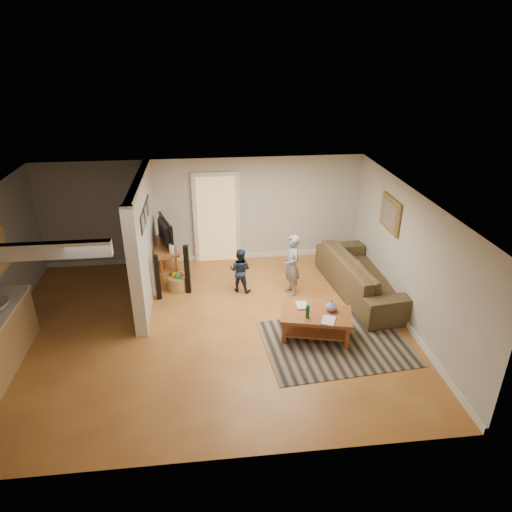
# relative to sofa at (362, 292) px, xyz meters

# --- Properties ---
(ground) EXTENTS (7.50, 7.50, 0.00)m
(ground) POSITION_rel_sofa_xyz_m (-3.30, -0.97, 0.00)
(ground) COLOR brown
(ground) RESTS_ON ground
(room_shell) EXTENTS (7.54, 6.02, 2.52)m
(room_shell) POSITION_rel_sofa_xyz_m (-4.37, -0.54, 1.46)
(room_shell) COLOR #B7B4AF
(room_shell) RESTS_ON ground
(area_rug) EXTENTS (2.69, 2.07, 0.01)m
(area_rug) POSITION_rel_sofa_xyz_m (-1.05, -1.71, 0.01)
(area_rug) COLOR black
(area_rug) RESTS_ON ground
(sofa) EXTENTS (1.45, 2.96, 0.83)m
(sofa) POSITION_rel_sofa_xyz_m (0.00, 0.00, 0.00)
(sofa) COLOR #4A4225
(sofa) RESTS_ON ground
(coffee_table) EXTENTS (1.39, 1.01, 0.74)m
(coffee_table) POSITION_rel_sofa_xyz_m (-1.35, -1.44, 0.38)
(coffee_table) COLOR brown
(coffee_table) RESTS_ON ground
(tv_console) EXTENTS (0.86, 1.38, 1.11)m
(tv_console) POSITION_rel_sofa_xyz_m (-4.23, 1.13, 0.74)
(tv_console) COLOR brown
(tv_console) RESTS_ON ground
(speaker_left) EXTENTS (0.12, 0.12, 1.00)m
(speaker_left) POSITION_rel_sofa_xyz_m (-4.30, 0.23, 0.50)
(speaker_left) COLOR black
(speaker_left) RESTS_ON ground
(speaker_right) EXTENTS (0.12, 0.12, 1.09)m
(speaker_right) POSITION_rel_sofa_xyz_m (-3.69, 0.43, 0.54)
(speaker_right) COLOR black
(speaker_right) RESTS_ON ground
(toy_basket) EXTENTS (0.47, 0.47, 0.42)m
(toy_basket) POSITION_rel_sofa_xyz_m (-3.90, 0.60, 0.17)
(toy_basket) COLOR #A57747
(toy_basket) RESTS_ON ground
(child) EXTENTS (0.41, 0.54, 1.32)m
(child) POSITION_rel_sofa_xyz_m (-1.52, 0.15, 0.00)
(child) COLOR gray
(child) RESTS_ON ground
(toddler) EXTENTS (0.58, 0.53, 0.97)m
(toddler) POSITION_rel_sofa_xyz_m (-2.58, 0.38, 0.00)
(toddler) COLOR #1D253C
(toddler) RESTS_ON ground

